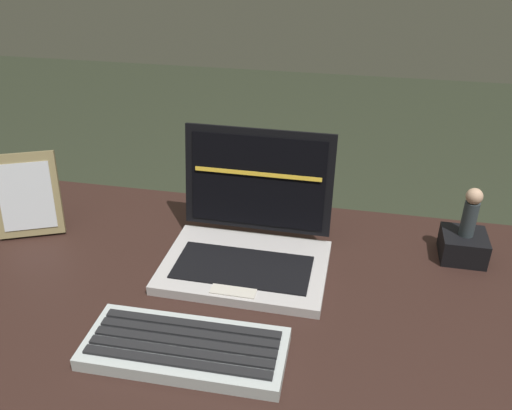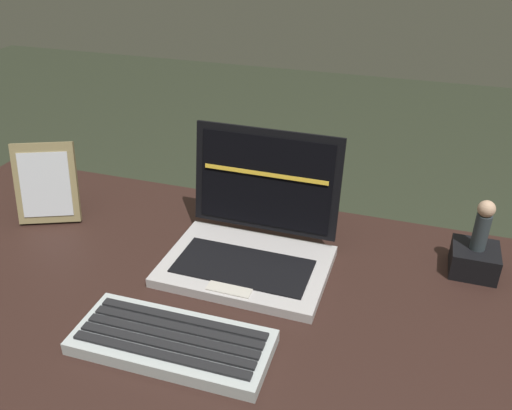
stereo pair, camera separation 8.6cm
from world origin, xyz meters
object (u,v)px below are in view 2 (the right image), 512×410
figurine_stand (474,260)px  external_keyboard (172,342)px  laptop_front (252,239)px  figurine (483,224)px  photo_frame (46,184)px

figurine_stand → external_keyboard: bearing=-141.5°
laptop_front → figurine: size_ratio=3.10×
laptop_front → figurine_stand: 0.40m
external_keyboard → figurine_stand: (0.43, 0.34, 0.01)m
photo_frame → figurine_stand: 0.84m
laptop_front → photo_frame: (-0.44, 0.01, 0.04)m
laptop_front → photo_frame: bearing=178.4°
laptop_front → external_keyboard: laptop_front is taller
figurine_stand → figurine: size_ratio=0.85×
photo_frame → figurine: bearing=5.4°
external_keyboard → photo_frame: bearing=147.0°
figurine_stand → figurine: (-0.00, -0.00, 0.07)m
figurine → figurine_stand: bearing=26.6°
figurine_stand → figurine: 0.07m
photo_frame → figurine: (0.83, 0.08, 0.02)m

